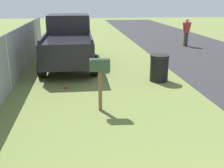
# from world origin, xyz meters

# --- Properties ---
(mailbox) EXTENTS (0.23, 0.51, 1.36)m
(mailbox) POSITION_xyz_m (5.66, 0.92, 1.09)
(mailbox) COLOR brown
(mailbox) RESTS_ON ground
(pickup_truck) EXTENTS (5.61, 2.18, 2.09)m
(pickup_truck) POSITION_xyz_m (11.02, 1.80, 1.11)
(pickup_truck) COLOR black
(pickup_truck) RESTS_ON ground
(trash_bin) EXTENTS (0.65, 0.65, 0.92)m
(trash_bin) POSITION_xyz_m (8.01, -1.32, 0.46)
(trash_bin) COLOR black
(trash_bin) RESTS_ON ground
(pedestrian) EXTENTS (0.30, 0.56, 1.62)m
(pedestrian) POSITION_xyz_m (14.85, -4.99, 0.94)
(pedestrian) COLOR #4C4238
(pedestrian) RESTS_ON ground
(fence_section) EXTENTS (15.68, 0.07, 1.76)m
(fence_section) POSITION_xyz_m (7.53, 3.55, 0.95)
(fence_section) COLOR #9EA3A8
(fence_section) RESTS_ON ground
(litter_can_by_mailbox) EXTENTS (0.10, 0.13, 0.07)m
(litter_can_by_mailbox) POSITION_xyz_m (7.54, 1.87, 0.03)
(litter_can_by_mailbox) COLOR red
(litter_can_by_mailbox) RESTS_ON ground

